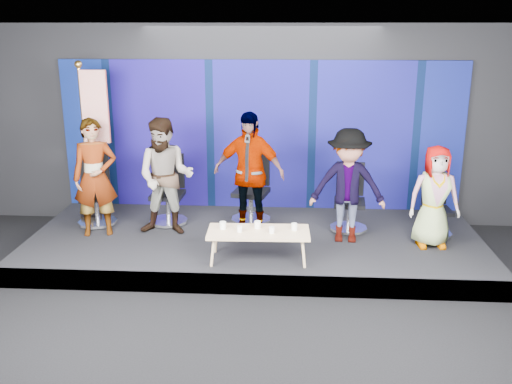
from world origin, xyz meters
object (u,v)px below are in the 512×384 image
panelist_e (434,197)px  mug_e (294,227)px  chair_e (435,216)px  coffee_table (258,233)px  mug_b (240,229)px  mug_d (272,230)px  flag_stand (93,139)px  chair_b (169,201)px  chair_d (349,208)px  panelist_b (166,177)px  chair_c (252,198)px  panelist_a (95,178)px  mug_c (257,225)px  panelist_c (249,173)px  panelist_d (348,186)px  mug_a (223,225)px  chair_a (96,202)px

panelist_e → mug_e: bearing=-165.3°
chair_e → panelist_e: (-0.17, -0.47, 0.45)m
coffee_table → mug_b: mug_b is taller
coffee_table → mug_d: 0.22m
flag_stand → chair_b: bearing=0.6°
chair_d → flag_stand: size_ratio=0.41×
panelist_b → chair_c: (1.29, 0.66, -0.53)m
panelist_a → chair_e: (5.28, 0.29, -0.61)m
chair_b → mug_b: size_ratio=13.36×
panelist_b → mug_e: bearing=-22.9°
mug_c → mug_e: mug_c is taller
panelist_c → coffee_table: size_ratio=1.35×
chair_d → panelist_e: 1.38m
chair_e → mug_b: 3.21m
mug_c → mug_e: size_ratio=1.06×
chair_d → coffee_table: size_ratio=0.75×
panelist_a → panelist_d: 3.86m
panelist_d → panelist_b: bearing=-178.4°
chair_e → panelist_e: 0.67m
panelist_b → mug_a: bearing=-41.5°
mug_d → mug_e: bearing=23.1°
chair_c → mug_b: 1.70m
chair_e → mug_c: size_ratio=9.04×
panelist_e → flag_stand: flag_stand is taller
chair_b → chair_c: size_ratio=0.95×
panelist_d → panelist_e: bearing=-0.9°
chair_c → coffee_table: bearing=-70.9°
chair_b → mug_c: chair_b is taller
panelist_a → mug_e: 3.21m
chair_d → mug_b: 2.15m
chair_a → mug_d: bearing=-41.4°
panelist_c → chair_e: (2.92, 0.04, -0.65)m
mug_a → chair_d: bearing=34.5°
panelist_a → chair_c: bearing=2.3°
chair_c → flag_stand: bearing=-163.9°
chair_c → panelist_e: 2.92m
chair_c → chair_e: chair_c is taller
mug_a → panelist_e: bearing=12.4°
panelist_b → chair_d: 2.95m
coffee_table → mug_c: size_ratio=13.74×
chair_e → mug_c: (-2.72, -1.07, 0.18)m
chair_a → panelist_a: 0.75m
chair_e → coffee_table: (-2.70, -1.18, 0.09)m
chair_e → mug_b: size_ratio=11.06×
panelist_c → flag_stand: size_ratio=0.73×
panelist_e → panelist_a: bearing=175.0°
chair_a → mug_e: (3.25, -1.30, 0.11)m
panelist_a → chair_c: panelist_a is taller
chair_b → mug_c: size_ratio=10.91×
panelist_a → panelist_e: 5.11m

